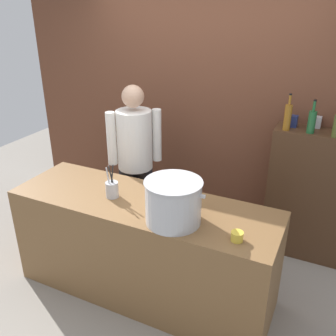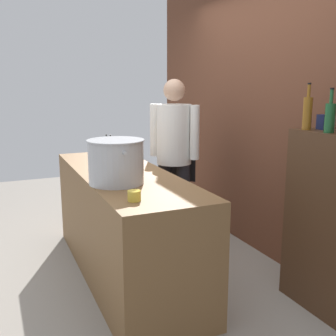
{
  "view_description": "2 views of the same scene",
  "coord_description": "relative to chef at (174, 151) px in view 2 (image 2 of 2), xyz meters",
  "views": [
    {
      "loc": [
        1.31,
        -2.25,
        2.37
      ],
      "look_at": [
        0.06,
        0.35,
        1.06
      ],
      "focal_mm": 39.91,
      "sensor_mm": 36.0,
      "label": 1
    },
    {
      "loc": [
        3.15,
        -0.97,
        1.62
      ],
      "look_at": [
        0.15,
        0.34,
        0.94
      ],
      "focal_mm": 43.41,
      "sensor_mm": 36.0,
      "label": 2
    }
  ],
  "objects": [
    {
      "name": "ground_plane",
      "position": [
        0.45,
        -0.67,
        -0.96
      ],
      "size": [
        8.0,
        8.0,
        0.0
      ],
      "primitive_type": "plane",
      "color": "gray"
    },
    {
      "name": "brick_back_panel",
      "position": [
        0.45,
        0.73,
        0.54
      ],
      "size": [
        4.4,
        0.1,
        3.0
      ],
      "primitive_type": "cube",
      "color": "brown",
      "rests_on": "ground_plane"
    },
    {
      "name": "prep_counter",
      "position": [
        0.45,
        -0.67,
        -0.51
      ],
      "size": [
        2.2,
        0.7,
        0.9
      ],
      "primitive_type": "cube",
      "color": "brown",
      "rests_on": "ground_plane"
    },
    {
      "name": "chef",
      "position": [
        0.0,
        0.0,
        0.0
      ],
      "size": [
        0.45,
        0.42,
        1.66
      ],
      "rotation": [
        0.0,
        0.0,
        3.82
      ],
      "color": "black",
      "rests_on": "ground_plane"
    },
    {
      "name": "stockpot_large",
      "position": [
        0.8,
        -0.83,
        0.1
      ],
      "size": [
        0.47,
        0.42,
        0.32
      ],
      "color": "#B7BABF",
      "rests_on": "prep_counter"
    },
    {
      "name": "utensil_crock",
      "position": [
        0.2,
        -0.71,
        0.01
      ],
      "size": [
        0.1,
        0.1,
        0.29
      ],
      "color": "#B7BABF",
      "rests_on": "prep_counter"
    },
    {
      "name": "butter_jar",
      "position": [
        1.28,
        -0.86,
        -0.03
      ],
      "size": [
        0.08,
        0.08,
        0.07
      ],
      "primitive_type": "cylinder",
      "color": "yellow",
      "rests_on": "prep_counter"
    },
    {
      "name": "wine_bottle_amber",
      "position": [
        1.33,
        0.43,
        0.45
      ],
      "size": [
        0.06,
        0.06,
        0.33
      ],
      "color": "#8C5919",
      "rests_on": "bar_cabinet"
    },
    {
      "name": "wine_bottle_green",
      "position": [
        1.54,
        0.44,
        0.44
      ],
      "size": [
        0.07,
        0.07,
        0.3
      ],
      "color": "#1E592D",
      "rests_on": "bar_cabinet"
    },
    {
      "name": "spice_tin_navy",
      "position": [
        1.37,
        0.55,
        0.38
      ],
      "size": [
        0.07,
        0.07,
        0.11
      ],
      "primitive_type": "cube",
      "color": "navy",
      "rests_on": "bar_cabinet"
    }
  ]
}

